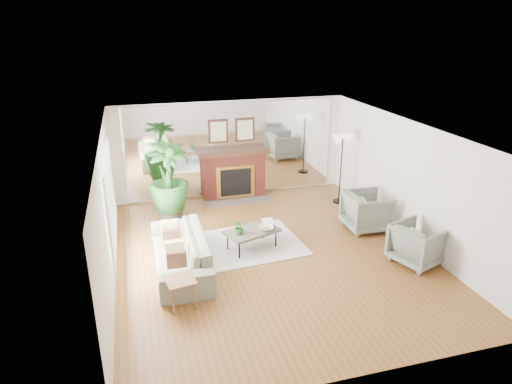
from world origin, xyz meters
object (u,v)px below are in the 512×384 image
object	(u,v)px
armchair_back	(367,211)
potted_ficus	(169,180)
armchair_front	(418,244)
floor_lamp	(342,145)
coffee_table	(252,232)
sofa	(180,252)
side_table	(180,284)
fireplace	(234,173)

from	to	relation	value
armchair_back	potted_ficus	world-z (taller)	potted_ficus
armchair_front	floor_lamp	distance (m)	3.43
coffee_table	floor_lamp	xyz separation A→B (m)	(2.81, 1.87, 1.11)
sofa	armchair_back	world-z (taller)	armchair_back
armchair_back	floor_lamp	distance (m)	1.94
coffee_table	sofa	xyz separation A→B (m)	(-1.49, -0.38, -0.04)
armchair_back	floor_lamp	xyz separation A→B (m)	(0.10, 1.61, 1.08)
coffee_table	sofa	distance (m)	1.54
potted_ficus	armchair_back	bearing A→B (deg)	-21.26
potted_ficus	armchair_front	bearing A→B (deg)	-36.68
side_table	armchair_back	bearing A→B (deg)	23.40
fireplace	side_table	bearing A→B (deg)	-113.01
side_table	potted_ficus	distance (m)	3.55
sofa	armchair_back	bearing A→B (deg)	99.07
armchair_front	side_table	world-z (taller)	armchair_front
sofa	armchair_front	distance (m)	4.51
sofa	side_table	size ratio (longest dim) A/B	4.53
fireplace	side_table	xyz separation A→B (m)	(-1.94, -4.57, -0.23)
coffee_table	side_table	size ratio (longest dim) A/B	2.28
coffee_table	armchair_back	bearing A→B (deg)	5.29
sofa	floor_lamp	xyz separation A→B (m)	(4.30, 2.25, 1.15)
armchair_back	floor_lamp	world-z (taller)	floor_lamp
coffee_table	potted_ficus	world-z (taller)	potted_ficus
armchair_front	potted_ficus	world-z (taller)	potted_ficus
coffee_table	potted_ficus	bearing A→B (deg)	127.74
armchair_back	potted_ficus	bearing A→B (deg)	70.49
armchair_back	armchair_front	world-z (taller)	armchair_back
floor_lamp	fireplace	bearing A→B (deg)	156.74
coffee_table	armchair_back	xyz separation A→B (m)	(2.71, 0.25, 0.04)
fireplace	armchair_front	size ratio (longest dim) A/B	2.35
armchair_back	fireplace	bearing A→B (deg)	43.52
potted_ficus	side_table	bearing A→B (deg)	-92.99
potted_ficus	floor_lamp	world-z (taller)	potted_ficus
armchair_front	floor_lamp	world-z (taller)	floor_lamp
sofa	potted_ficus	size ratio (longest dim) A/B	1.28
coffee_table	armchair_back	distance (m)	2.72
armchair_front	floor_lamp	xyz separation A→B (m)	(-0.10, 3.24, 1.11)
coffee_table	armchair_front	size ratio (longest dim) A/B	1.38
armchair_front	fireplace	bearing A→B (deg)	11.11
coffee_table	side_table	bearing A→B (deg)	-135.05
potted_ficus	floor_lamp	xyz separation A→B (m)	(4.26, -0.00, 0.50)
side_table	potted_ficus	world-z (taller)	potted_ficus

